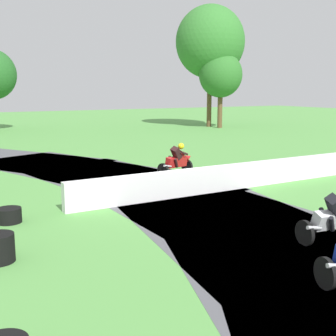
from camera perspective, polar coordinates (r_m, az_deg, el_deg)
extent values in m
plane|color=#569947|center=(15.09, 1.11, -3.67)|extent=(120.00, 120.00, 0.00)
cube|color=#515156|center=(11.90, 9.68, -7.59)|extent=(6.33, 10.18, 0.01)
cube|color=#515156|center=(15.09, 1.08, -3.66)|extent=(5.31, 9.71, 0.01)
cube|color=#515156|center=(18.27, -6.21, -1.30)|extent=(6.82, 10.37, 0.01)
cube|color=#515156|center=(21.37, -12.79, 0.16)|extent=(8.13, 10.74, 0.01)
cube|color=#515156|center=(24.35, -18.95, 1.05)|extent=(9.22, 10.80, 0.01)
cube|color=white|center=(18.79, 16.77, 0.03)|extent=(19.71, 0.86, 0.90)
cylinder|color=black|center=(8.79, 19.28, -12.47)|extent=(0.24, 0.71, 0.70)
cylinder|color=black|center=(10.97, 16.90, -7.88)|extent=(0.19, 0.77, 0.77)
cube|color=silver|center=(11.26, 20.09, -6.10)|extent=(1.04, 0.52, 0.47)
cylinder|color=#B2B2B7|center=(10.85, 17.98, -7.22)|extent=(0.42, 0.14, 0.18)
cube|color=black|center=(11.03, 20.34, -4.51)|extent=(0.54, 0.45, 0.63)
cylinder|color=black|center=(11.24, 18.88, -5.63)|extent=(0.29, 0.23, 0.42)
cylinder|color=black|center=(11.03, 19.99, -6.65)|extent=(0.29, 0.23, 0.42)
cylinder|color=black|center=(19.20, 2.43, 0.18)|extent=(0.26, 0.71, 0.71)
cylinder|color=black|center=(18.24, -0.65, -0.33)|extent=(0.26, 0.71, 0.71)
cube|color=red|center=(18.63, 1.06, 0.80)|extent=(1.06, 0.59, 0.45)
ellipsoid|color=red|center=(18.67, 1.57, 1.61)|extent=(0.51, 0.42, 0.29)
cone|color=red|center=(19.07, 2.58, 1.36)|extent=(0.45, 0.44, 0.46)
cylinder|color=#B2B2B7|center=(18.16, -0.07, 0.24)|extent=(0.42, 0.21, 0.17)
cube|color=#331919|center=(18.46, 1.05, 1.89)|extent=(0.54, 0.46, 0.61)
sphere|color=yellow|center=(18.54, 1.67, 2.78)|extent=(0.26, 0.26, 0.26)
cylinder|color=#331919|center=(18.77, 1.30, 2.21)|extent=(0.43, 0.22, 0.24)
cylinder|color=#331919|center=(18.53, 2.07, 1.88)|extent=(0.43, 0.22, 0.24)
cylinder|color=#331919|center=(18.62, 0.30, 0.97)|extent=(0.27, 0.23, 0.42)
cylinder|color=#331919|center=(18.38, 1.05, 0.62)|extent=(0.27, 0.23, 0.42)
cylinder|color=black|center=(12.97, -19.45, -6.10)|extent=(0.67, 0.67, 0.20)
cylinder|color=black|center=(12.92, -19.50, -5.25)|extent=(0.67, 0.67, 0.20)
cylinder|color=brown|center=(43.06, 5.24, 8.63)|extent=(0.44, 0.44, 5.11)
ellipsoid|color=#33752D|center=(43.26, 5.35, 15.60)|extent=(6.35, 6.35, 6.67)
cylinder|color=brown|center=(41.86, 6.58, 7.22)|extent=(0.44, 0.44, 3.14)
ellipsoid|color=#2D6B28|center=(41.83, 6.67, 11.64)|extent=(3.91, 3.91, 4.10)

